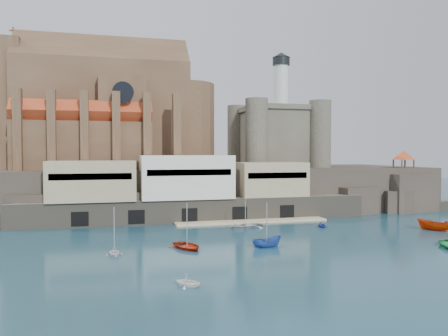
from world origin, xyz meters
TOP-DOWN VIEW (x-y plane):
  - ground at (0.00, 0.00)m, footprint 300.00×300.00m
  - promontory at (-0.19, 39.37)m, footprint 100.00×36.00m
  - quay at (-10.19, 23.07)m, footprint 70.00×12.00m
  - church at (-24.13, 41.85)m, footprint 47.00×25.93m
  - castle_keep at (16.08, 41.08)m, footprint 21.20×21.20m
  - rock_outcrop at (42.00, 25.84)m, footprint 14.50×10.50m
  - pavilion at (42.00, 26.00)m, footprint 6.40×6.40m
  - boat_0 at (-14.14, -2.07)m, footprint 4.53×2.54m
  - boat_1 at (-16.97, -19.30)m, footprint 2.88×3.08m
  - boat_2 at (-2.89, -3.93)m, footprint 2.08×2.04m
  - boat_4 at (-24.11, -3.91)m, footprint 2.88×1.99m
  - boat_5 at (30.00, 1.45)m, footprint 3.03×3.04m
  - boat_6 at (-1.09, 12.20)m, footprint 2.99×4.88m
  - boat_7 at (12.54, 9.32)m, footprint 2.70×1.94m

SIDE VIEW (x-z plane):
  - ground at x=0.00m, z-range 0.00..0.00m
  - boat_0 at x=-14.14m, z-range -3.05..3.05m
  - boat_1 at x=-16.97m, z-range -1.53..1.53m
  - boat_2 at x=-2.89m, z-range -2.34..2.34m
  - boat_4 at x=-24.11m, z-range -1.55..1.55m
  - boat_5 at x=30.00m, z-range -2.86..2.86m
  - boat_6 at x=-1.09m, z-range -3.30..3.30m
  - boat_7 at x=12.54m, z-range -1.42..1.42m
  - rock_outcrop at x=42.00m, z-range -0.33..8.37m
  - promontory at x=-0.19m, z-range -0.08..9.92m
  - quay at x=-10.19m, z-range -0.46..12.59m
  - pavilion at x=42.00m, z-range 10.03..15.43m
  - castle_keep at x=16.08m, z-range 3.66..32.96m
  - church at x=-24.13m, z-range 6.88..37.38m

